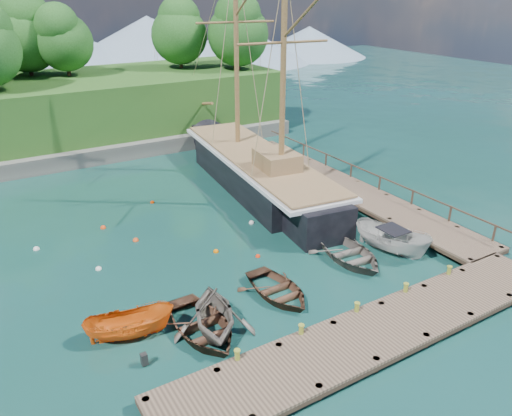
% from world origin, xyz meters
% --- Properties ---
extents(ground, '(160.00, 160.00, 0.00)m').
position_xyz_m(ground, '(0.00, 0.00, 0.00)').
color(ground, '#12372B').
rests_on(ground, ground).
extents(dock_near, '(20.00, 3.20, 1.10)m').
position_xyz_m(dock_near, '(2.00, -6.50, 0.43)').
color(dock_near, '#48382E').
rests_on(dock_near, ground).
extents(dock_east, '(3.20, 24.00, 1.10)m').
position_xyz_m(dock_east, '(11.50, 7.00, 0.43)').
color(dock_east, '#48382E').
rests_on(dock_east, ground).
extents(bollard_0, '(0.26, 0.26, 0.45)m').
position_xyz_m(bollard_0, '(-4.00, -5.10, 0.00)').
color(bollard_0, olive).
rests_on(bollard_0, ground).
extents(bollard_1, '(0.26, 0.26, 0.45)m').
position_xyz_m(bollard_1, '(-1.00, -5.10, 0.00)').
color(bollard_1, olive).
rests_on(bollard_1, ground).
extents(bollard_2, '(0.26, 0.26, 0.45)m').
position_xyz_m(bollard_2, '(2.00, -5.10, 0.00)').
color(bollard_2, olive).
rests_on(bollard_2, ground).
extents(bollard_3, '(0.26, 0.26, 0.45)m').
position_xyz_m(bollard_3, '(5.00, -5.10, 0.00)').
color(bollard_3, olive).
rests_on(bollard_3, ground).
extents(bollard_4, '(0.26, 0.26, 0.45)m').
position_xyz_m(bollard_4, '(8.00, -5.10, 0.00)').
color(bollard_4, olive).
rests_on(bollard_4, ground).
extents(rowboat_0, '(3.42, 4.72, 0.96)m').
position_xyz_m(rowboat_0, '(-4.18, -2.25, 0.00)').
color(rowboat_0, '#533424').
rests_on(rowboat_0, ground).
extents(rowboat_1, '(4.74, 5.08, 2.17)m').
position_xyz_m(rowboat_1, '(-3.66, -2.43, 0.00)').
color(rowboat_1, '#6A6259').
rests_on(rowboat_1, ground).
extents(rowboat_2, '(3.12, 4.25, 0.86)m').
position_xyz_m(rowboat_2, '(0.19, -1.54, 0.00)').
color(rowboat_2, '#503322').
rests_on(rowboat_2, ground).
extents(rowboat_3, '(3.69, 4.93, 0.97)m').
position_xyz_m(rowboat_3, '(5.44, -0.69, 0.00)').
color(rowboat_3, '#5C554E').
rests_on(rowboat_3, ground).
extents(motorboat_orange, '(4.01, 2.31, 1.46)m').
position_xyz_m(motorboat_orange, '(-6.88, -0.96, 0.00)').
color(motorboat_orange, orange).
rests_on(motorboat_orange, ground).
extents(cabin_boat_white, '(2.96, 4.86, 1.76)m').
position_xyz_m(cabin_boat_white, '(8.00, -1.23, 0.00)').
color(cabin_boat_white, beige).
rests_on(cabin_boat_white, ground).
extents(schooner, '(7.02, 26.60, 19.34)m').
position_xyz_m(schooner, '(6.68, 11.01, 1.07)').
color(schooner, black).
rests_on(schooner, ground).
extents(mooring_buoy_0, '(0.33, 0.33, 0.33)m').
position_xyz_m(mooring_buoy_0, '(-6.58, 5.35, 0.00)').
color(mooring_buoy_0, white).
rests_on(mooring_buoy_0, ground).
extents(mooring_buoy_1, '(0.35, 0.35, 0.35)m').
position_xyz_m(mooring_buoy_1, '(-3.84, 7.47, 0.00)').
color(mooring_buoy_1, '#EB4D1A').
rests_on(mooring_buoy_1, ground).
extents(mooring_buoy_2, '(0.31, 0.31, 0.31)m').
position_xyz_m(mooring_buoy_2, '(-0.42, 3.84, 0.00)').
color(mooring_buoy_2, '#EA6C00').
rests_on(mooring_buoy_2, ground).
extents(mooring_buoy_3, '(0.35, 0.35, 0.35)m').
position_xyz_m(mooring_buoy_3, '(3.19, 6.00, 0.00)').
color(mooring_buoy_3, silver).
rests_on(mooring_buoy_3, ground).
extents(mooring_buoy_4, '(0.34, 0.34, 0.34)m').
position_xyz_m(mooring_buoy_4, '(-5.03, 10.13, 0.00)').
color(mooring_buoy_4, '#E8400E').
rests_on(mooring_buoy_4, ground).
extents(mooring_buoy_5, '(0.29, 0.29, 0.29)m').
position_xyz_m(mooring_buoy_5, '(-1.03, 12.32, 0.00)').
color(mooring_buoy_5, '#D73500').
rests_on(mooring_buoy_5, ground).
extents(mooring_buoy_6, '(0.35, 0.35, 0.35)m').
position_xyz_m(mooring_buoy_6, '(-9.03, 9.35, 0.00)').
color(mooring_buoy_6, white).
rests_on(mooring_buoy_6, ground).
extents(mooring_buoy_7, '(0.27, 0.27, 0.27)m').
position_xyz_m(mooring_buoy_7, '(1.32, 2.16, 0.00)').
color(mooring_buoy_7, '#FA300B').
rests_on(mooring_buoy_7, ground).
extents(distant_ridge, '(117.00, 40.00, 10.00)m').
position_xyz_m(distant_ridge, '(4.30, 70.00, 4.35)').
color(distant_ridge, '#728CA5').
rests_on(distant_ridge, ground).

